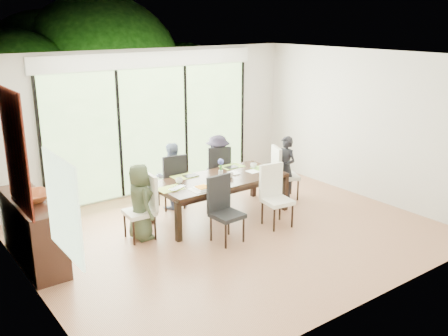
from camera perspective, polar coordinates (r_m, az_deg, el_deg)
floor at (r=7.85m, az=1.09°, el=-7.47°), size 6.00×5.00×0.01m
ceiling at (r=7.17m, az=1.21°, el=12.67°), size 6.00×5.00×0.01m
wall_back at (r=9.46m, az=-8.17°, el=5.23°), size 6.00×0.02×2.70m
wall_front at (r=5.70m, az=16.68°, el=-3.10°), size 6.00×0.02×2.70m
wall_left at (r=6.13m, az=-21.83°, el=-2.24°), size 0.02×5.00×2.70m
wall_right at (r=9.49m, az=15.80°, el=4.79°), size 0.02×5.00×2.70m
glass_doors at (r=9.46m, az=-8.01°, el=4.30°), size 4.20×0.02×2.30m
blinds_header at (r=9.26m, az=-8.31°, el=12.17°), size 4.40×0.06×0.28m
mullion_a at (r=8.68m, az=-20.24°, el=2.29°), size 0.05×0.04×2.30m
mullion_b at (r=9.15m, az=-11.84°, el=3.68°), size 0.05×0.04×2.30m
mullion_c at (r=9.79m, az=-4.38°, el=4.84°), size 0.05×0.04×2.30m
mullion_d at (r=10.58m, az=2.09°, el=5.79°), size 0.05×0.04×2.30m
side_window at (r=4.99m, az=-17.95°, el=-4.24°), size 0.02×0.90×1.00m
deck at (r=10.59m, az=-10.15°, el=-1.46°), size 6.00×1.80×0.10m
rail_top at (r=11.12m, az=-12.15°, el=2.53°), size 6.00×0.08×0.06m
foliage_left at (r=11.31m, az=-22.94°, el=6.43°), size 3.20×3.20×3.20m
foliage_mid at (r=12.50m, az=-13.92°, el=9.80°), size 4.00×4.00×4.00m
foliage_right at (r=12.68m, az=-4.75°, el=7.86°), size 2.80×2.80×2.80m
foliage_far at (r=12.84m, az=-19.25°, el=8.73°), size 3.60×3.60×3.60m
table_top at (r=8.26m, az=-0.45°, el=-1.29°), size 2.18×1.00×0.05m
table_apron at (r=8.29m, az=-0.45°, el=-1.83°), size 2.00×0.82×0.09m
table_leg_fl at (r=7.49m, az=-5.24°, el=-6.12°), size 0.08×0.08×0.63m
table_leg_fr at (r=8.72m, az=7.00°, el=-2.82°), size 0.08×0.08×0.63m
table_leg_bl at (r=8.19m, az=-8.37°, el=-4.19°), size 0.08×0.08×0.63m
table_leg_br at (r=9.32m, az=3.39°, el=-1.40°), size 0.08×0.08×0.63m
chair_left_end at (r=7.59m, az=-9.69°, el=-4.47°), size 0.44×0.44×1.00m
chair_right_end at (r=9.23m, az=7.12°, el=-0.48°), size 0.55×0.55×1.00m
chair_far_left at (r=8.76m, az=-6.10°, el=-1.40°), size 0.48×0.48×1.00m
chair_far_right at (r=9.27m, az=-0.77°, el=-0.26°), size 0.55×0.55×1.00m
chair_near_left at (r=7.38m, az=0.37°, el=-4.85°), size 0.44×0.44×1.00m
chair_near_right at (r=7.98m, az=6.15°, el=-3.25°), size 0.47×0.47×1.00m
person_left_end at (r=7.56m, az=-9.59°, el=-3.83°), size 0.37×0.57×1.17m
person_right_end at (r=9.19m, az=7.05°, el=0.01°), size 0.36×0.56×1.17m
person_far_left at (r=8.71m, az=-6.05°, el=-0.89°), size 0.55×0.35×1.17m
person_far_right at (r=9.23m, az=-0.70°, el=0.22°), size 0.58×0.39×1.17m
placemat_left at (r=7.76m, az=-6.14°, el=-2.37°), size 0.40×0.29×0.01m
placemat_right at (r=8.82m, az=4.56°, el=0.03°), size 0.40×0.29×0.01m
placemat_far_l at (r=8.33m, az=-4.57°, el=-0.97°), size 0.40×0.29×0.01m
placemat_far_r at (r=8.87m, az=0.92°, el=0.19°), size 0.40×0.29×0.01m
placemat_paper at (r=7.72m, az=-2.45°, el=-2.39°), size 0.40×0.29×0.01m
tablet_far_l at (r=8.34m, az=-3.81°, el=-0.88°), size 0.24×0.16×0.01m
tablet_far_r at (r=8.80m, az=0.85°, el=0.11°), size 0.22×0.15×0.01m
papers at (r=8.63m, az=3.52°, el=-0.34°), size 0.27×0.20×0.00m
platter_base at (r=7.72m, az=-2.45°, el=-2.30°), size 0.24×0.24×0.02m
platter_snacks at (r=7.71m, az=-2.45°, el=-2.18°), size 0.18×0.18×0.01m
vase at (r=8.30m, az=-0.37°, el=-0.61°), size 0.07×0.07×0.11m
hyacinth_stems at (r=8.27m, az=-0.37°, el=0.11°), size 0.04×0.04×0.15m
hyacinth_blooms at (r=8.25m, az=-0.37°, el=0.72°), size 0.10×0.10×0.10m
laptop at (r=7.73m, az=-5.13°, el=-2.36°), size 0.35×0.29×0.02m
cup_a at (r=7.99m, az=-5.15°, el=-1.46°), size 0.16×0.16×0.09m
cup_b at (r=8.25m, az=0.80°, el=-0.82°), size 0.12×0.12×0.08m
cup_c at (r=8.79m, az=3.40°, el=0.27°), size 0.12×0.12×0.09m
book at (r=8.43m, az=0.73°, el=-0.67°), size 0.15×0.20×0.02m
sideboard at (r=7.29m, az=-20.98°, el=-6.72°), size 0.45×1.61×0.91m
bowl at (r=7.01m, az=-21.19°, el=-3.15°), size 0.48×0.48×0.12m
candlestick_base at (r=7.44m, az=-22.10°, el=-2.44°), size 0.10×0.10×0.04m
candlestick_shaft at (r=7.27m, az=-22.65°, el=2.29°), size 0.02×0.02×1.26m
candlestick_pan at (r=7.15m, az=-23.21°, el=7.14°), size 0.10×0.10×0.03m
candle at (r=7.15m, az=-23.27°, el=7.62°), size 0.04×0.04×0.10m
tapestry at (r=6.42m, az=-22.77°, el=1.75°), size 0.02×1.00×1.50m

